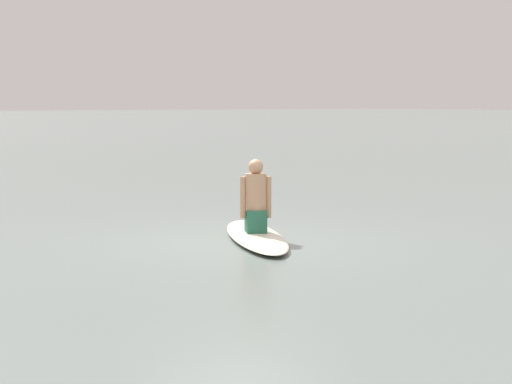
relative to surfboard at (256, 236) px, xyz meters
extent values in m
plane|color=slate|center=(0.37, 0.03, -0.06)|extent=(400.00, 400.00, 0.00)
ellipsoid|color=silver|center=(0.00, 0.00, 0.00)|extent=(2.25, 3.28, 0.11)
cube|color=#26664C|center=(0.00, 0.00, 0.22)|extent=(0.41, 0.44, 0.33)
cylinder|color=tan|center=(0.00, 0.00, 0.63)|extent=(0.41, 0.41, 0.54)
sphere|color=tan|center=(0.00, 0.00, 1.00)|extent=(0.22, 0.22, 0.22)
cylinder|color=tan|center=(-0.16, 0.09, 0.56)|extent=(0.12, 0.12, 0.60)
cylinder|color=tan|center=(0.16, -0.09, 0.56)|extent=(0.12, 0.12, 0.60)
camera|label=1|loc=(7.69, 10.02, 1.92)|focal=62.09mm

